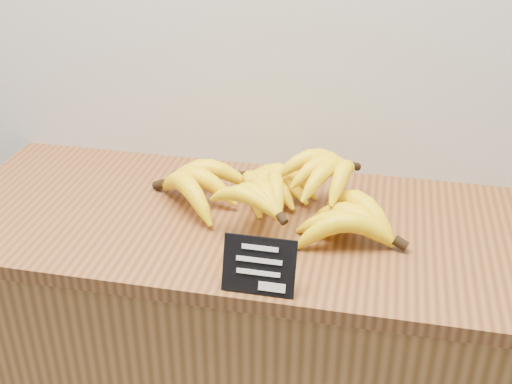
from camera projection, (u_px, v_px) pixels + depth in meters
name	position (u px, v px, depth m)	size (l,w,h in m)	color
counter_top	(261.00, 224.00, 1.35)	(1.34, 0.54, 0.03)	brown
chalkboard_sign	(259.00, 266.00, 1.11)	(0.13, 0.01, 0.10)	black
banana_pile	(279.00, 195.00, 1.33)	(0.55, 0.38, 0.12)	yellow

